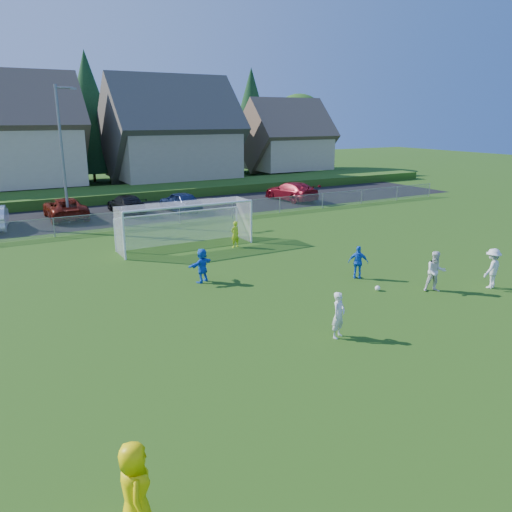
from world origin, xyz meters
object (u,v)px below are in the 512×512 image
(player_white_b, at_px, (436,272))
(soccer_goal, at_px, (184,218))
(soccer_ball, at_px, (378,288))
(car_d, at_px, (126,204))
(player_blue_b, at_px, (202,265))
(referee, at_px, (135,491))
(player_white_c, at_px, (492,268))
(goalkeeper, at_px, (235,234))
(car_g, at_px, (291,191))
(car_e, at_px, (180,201))
(car_c, at_px, (65,208))
(player_white_a, at_px, (339,315))
(player_blue_a, at_px, (358,262))

(player_white_b, relative_size, soccer_goal, 0.23)
(soccer_ball, xyz_separation_m, car_d, (-4.30, 22.42, 0.58))
(player_white_b, relative_size, player_blue_b, 1.13)
(referee, bearing_deg, soccer_ball, -48.24)
(player_white_b, height_order, player_white_c, player_white_b)
(referee, xyz_separation_m, goalkeeper, (10.55, 16.78, -0.17))
(soccer_ball, relative_size, car_g, 0.04)
(car_e, bearing_deg, player_white_b, 89.24)
(player_blue_b, relative_size, car_d, 0.32)
(player_blue_b, distance_m, car_d, 17.83)
(car_c, distance_m, car_e, 8.27)
(player_white_b, xyz_separation_m, soccer_goal, (-6.21, 12.09, 0.77))
(player_blue_b, distance_m, goalkeeper, 6.18)
(player_white_a, bearing_deg, car_c, 76.18)
(car_e, bearing_deg, soccer_ball, 84.26)
(soccer_ball, relative_size, player_blue_b, 0.15)
(player_blue_a, height_order, player_blue_b, player_blue_b)
(car_d, xyz_separation_m, soccer_goal, (0.07, -11.54, 0.94))
(soccer_goal, bearing_deg, car_d, 90.36)
(soccer_ball, distance_m, player_blue_b, 7.54)
(player_white_b, bearing_deg, soccer_ball, 178.58)
(player_white_a, relative_size, player_white_b, 0.91)
(player_white_b, xyz_separation_m, car_g, (7.73, 22.45, -0.06))
(player_white_b, height_order, soccer_goal, soccer_goal)
(referee, height_order, car_c, referee)
(goalkeeper, distance_m, car_g, 16.60)
(player_blue_b, bearing_deg, soccer_goal, -131.22)
(player_white_a, height_order, player_white_c, player_white_c)
(car_c, bearing_deg, car_g, 176.03)
(referee, xyz_separation_m, player_white_a, (8.10, 4.66, -0.12))
(player_blue_b, bearing_deg, car_e, -134.35)
(car_e, distance_m, car_g, 10.20)
(goalkeeper, height_order, car_g, car_g)
(player_white_a, height_order, goalkeeper, player_white_a)
(goalkeeper, xyz_separation_m, car_e, (1.38, 11.85, 0.02))
(referee, bearing_deg, car_g, -26.80)
(player_white_a, bearing_deg, player_blue_a, 20.09)
(player_white_c, bearing_deg, soccer_goal, -67.83)
(player_blue_b, xyz_separation_m, car_d, (1.59, 17.75, -0.07))
(car_e, xyz_separation_m, soccer_goal, (-3.74, -10.32, 0.87))
(goalkeeper, bearing_deg, referee, 46.94)
(player_blue_a, relative_size, car_c, 0.28)
(referee, height_order, player_white_a, referee)
(player_white_b, xyz_separation_m, goalkeeper, (-3.84, 10.56, -0.12))
(soccer_ball, xyz_separation_m, car_g, (9.71, 21.25, 0.68))
(car_e, relative_size, soccer_goal, 0.60)
(car_c, bearing_deg, player_blue_a, 113.35)
(soccer_ball, bearing_deg, player_blue_a, 77.58)
(car_g, bearing_deg, soccer_ball, 59.20)
(player_white_a, distance_m, soccer_goal, 13.68)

